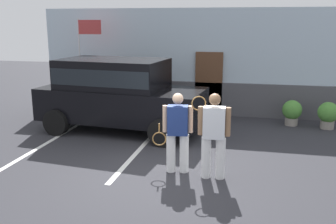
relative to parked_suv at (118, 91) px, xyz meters
The scene contains 10 objects.
ground_plane 3.70m from the parked_suv, 57.05° to the right, with size 40.00×40.00×0.00m, color #2D2D33.
parking_stripe_0 2.34m from the parked_suv, 134.62° to the right, with size 0.12×4.40×0.01m, color silver.
parking_stripe_1 2.13m from the parked_suv, 53.87° to the right, with size 0.12×4.40×0.01m, color silver.
house_frontage 3.33m from the parked_suv, 54.44° to the left, with size 10.89×0.40×3.50m.
parked_suv is the anchor object (origin of this frame).
tennis_player_man 3.50m from the parked_suv, 50.04° to the right, with size 0.88×0.31×1.67m.
tennis_player_woman 4.13m from the parked_suv, 43.37° to the right, with size 0.78×0.28×1.73m.
potted_plant_by_porch 5.24m from the parked_suv, 19.28° to the left, with size 0.58×0.58×0.77m.
potted_plant_secondary 6.13m from the parked_suv, 14.67° to the left, with size 0.60×0.60×0.79m.
flag_pole 2.62m from the parked_suv, 135.86° to the left, with size 0.80×0.08×3.17m.
Camera 1 is at (1.80, -7.14, 3.08)m, focal length 41.05 mm.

